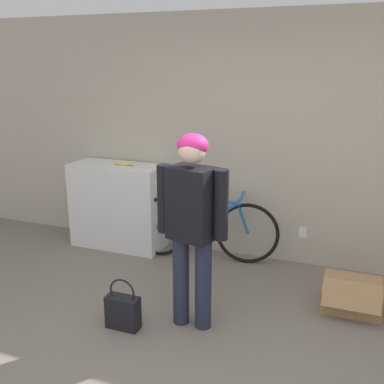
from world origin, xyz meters
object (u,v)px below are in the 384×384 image
(handbag, at_px, (123,311))
(cardboard_box, at_px, (351,295))
(bicycle, at_px, (202,228))
(person, at_px, (192,215))
(banana, at_px, (124,164))

(handbag, height_order, cardboard_box, handbag)
(bicycle, relative_size, cardboard_box, 3.11)
(person, height_order, cardboard_box, person)
(person, xyz_separation_m, banana, (-1.30, 1.27, 0.04))
(banana, xyz_separation_m, handbag, (0.79, -1.52, -0.84))
(bicycle, bearing_deg, person, -83.27)
(handbag, relative_size, cardboard_box, 0.82)
(cardboard_box, bearing_deg, banana, 168.45)
(banana, distance_m, cardboard_box, 2.72)
(handbag, xyz_separation_m, cardboard_box, (1.73, 1.00, -0.04))
(bicycle, xyz_separation_m, cardboard_box, (1.57, -0.48, -0.25))
(person, distance_m, banana, 1.82)
(person, height_order, handbag, person)
(person, relative_size, bicycle, 0.96)
(banana, height_order, handbag, banana)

